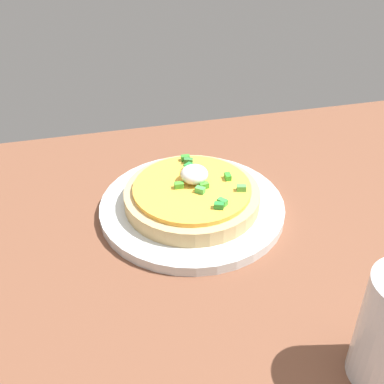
{
  "coord_description": "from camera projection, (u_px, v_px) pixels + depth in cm",
  "views": [
    {
      "loc": [
        15.46,
        40.35,
        45.33
      ],
      "look_at": [
        2.23,
        -14.36,
        5.45
      ],
      "focal_mm": 46.48,
      "sensor_mm": 36.0,
      "label": 1
    }
  ],
  "objects": [
    {
      "name": "dining_table",
      "position": [
        237.0,
        285.0,
        0.61
      ],
      "size": [
        111.76,
        82.56,
        2.0
      ],
      "primitive_type": "cube",
      "color": "brown",
      "rests_on": "ground"
    },
    {
      "name": "plate",
      "position": [
        192.0,
        208.0,
        0.71
      ],
      "size": [
        26.09,
        26.09,
        1.45
      ],
      "primitive_type": "cylinder",
      "color": "silver",
      "rests_on": "dining_table"
    },
    {
      "name": "pizza",
      "position": [
        192.0,
        195.0,
        0.69
      ],
      "size": [
        18.96,
        18.96,
        5.3
      ],
      "color": "tan",
      "rests_on": "plate"
    }
  ]
}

